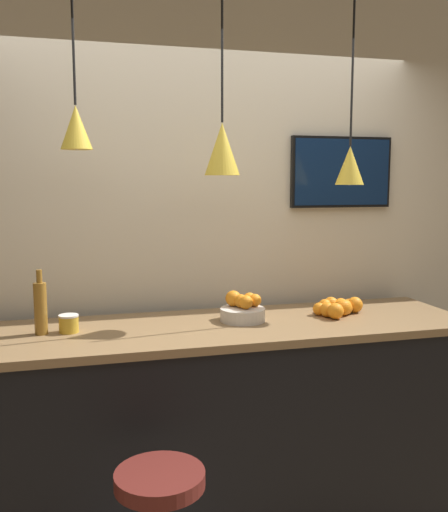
{
  "coord_description": "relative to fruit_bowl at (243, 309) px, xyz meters",
  "views": [
    {
      "loc": [
        -0.73,
        -2.1,
        1.77
      ],
      "look_at": [
        0.0,
        0.63,
        1.4
      ],
      "focal_mm": 40.0,
      "sensor_mm": 36.0,
      "label": 1
    }
  ],
  "objects": [
    {
      "name": "back_wall",
      "position": [
        -0.12,
        0.43,
        0.34
      ],
      "size": [
        8.0,
        0.06,
        2.9
      ],
      "color": "beige",
      "rests_on": "ground_plane"
    },
    {
      "name": "orange_pile",
      "position": [
        0.55,
        -0.0,
        -0.02
      ],
      "size": [
        0.3,
        0.25,
        0.09
      ],
      "color": "orange",
      "rests_on": "service_counter"
    },
    {
      "name": "pendant_lamp_left",
      "position": [
        -0.81,
        -0.02,
        0.92
      ],
      "size": [
        0.15,
        0.15,
        0.88
      ],
      "color": "black"
    },
    {
      "name": "mounted_tv",
      "position": [
        0.73,
        0.37,
        0.72
      ],
      "size": [
        0.64,
        0.04,
        0.42
      ],
      "color": "black"
    },
    {
      "name": "pendant_lamp_right",
      "position": [
        0.58,
        -0.02,
        0.76
      ],
      "size": [
        0.15,
        0.15,
        1.05
      ],
      "color": "black"
    },
    {
      "name": "pendant_lamp_middle",
      "position": [
        -0.12,
        -0.02,
        0.83
      ],
      "size": [
        0.18,
        0.18,
        1.0
      ],
      "color": "black"
    },
    {
      "name": "juice_bottle",
      "position": [
        -1.0,
        -0.01,
        0.07
      ],
      "size": [
        0.06,
        0.06,
        0.31
      ],
      "color": "olive",
      "rests_on": "service_counter"
    },
    {
      "name": "fruit_bowl",
      "position": [
        0.0,
        0.0,
        0.0
      ],
      "size": [
        0.23,
        0.23,
        0.15
      ],
      "color": "beige",
      "rests_on": "service_counter"
    },
    {
      "name": "service_counter",
      "position": [
        -0.12,
        -0.05,
        -0.58
      ],
      "size": [
        2.57,
        0.73,
        1.05
      ],
      "color": "black",
      "rests_on": "ground_plane"
    },
    {
      "name": "spread_jar",
      "position": [
        -0.88,
        -0.01,
        -0.02
      ],
      "size": [
        0.09,
        0.09,
        0.09
      ],
      "color": "gold",
      "rests_on": "service_counter"
    }
  ]
}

